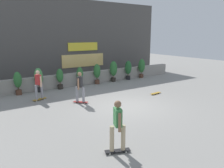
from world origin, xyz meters
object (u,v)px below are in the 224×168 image
object	(u,v)px
potted_plant_4	(80,75)
potted_plant_6	(113,70)
potted_plant_2	(39,78)
potted_plant_8	(142,67)
potted_plant_5	(97,72)
skater_by_wall_right	(118,124)
potted_plant_3	(60,77)
potted_plant_7	(128,69)
skateboard_near_camera	(156,93)
skater_mid_plaza	(39,84)
skater_far_left	(80,86)
potted_plant_1	(18,82)

from	to	relation	value
potted_plant_4	potted_plant_6	xyz separation A→B (m)	(2.90, 0.00, 0.16)
potted_plant_2	potted_plant_8	xyz separation A→B (m)	(8.70, 0.00, 0.04)
potted_plant_5	skater_by_wall_right	xyz separation A→B (m)	(-4.53, -9.01, 0.07)
potted_plant_5	skater_by_wall_right	world-z (taller)	skater_by_wall_right
potted_plant_2	potted_plant_3	size ratio (longest dim) A/B	1.12
potted_plant_7	skateboard_near_camera	size ratio (longest dim) A/B	1.90
potted_plant_5	skateboard_near_camera	distance (m)	4.92
skater_mid_plaza	potted_plant_5	bearing A→B (deg)	21.24
potted_plant_5	skater_by_wall_right	size ratio (longest dim) A/B	0.88
potted_plant_5	skateboard_near_camera	bearing A→B (deg)	-71.98
potted_plant_3	potted_plant_6	xyz separation A→B (m)	(4.38, 0.00, 0.15)
skater_far_left	potted_plant_4	bearing A→B (deg)	64.13
potted_plant_6	potted_plant_7	distance (m)	1.46
potted_plant_1	potted_plant_3	size ratio (longest dim) A/B	1.02
potted_plant_8	skater_far_left	bearing A→B (deg)	-154.15
skater_mid_plaza	potted_plant_7	bearing A→B (deg)	13.60
skater_by_wall_right	skater_far_left	xyz separation A→B (m)	(1.34, 5.33, 0.00)
potted_plant_7	skater_mid_plaza	size ratio (longest dim) A/B	0.91
potted_plant_1	potted_plant_8	size ratio (longest dim) A/B	0.89
potted_plant_2	potted_plant_4	bearing A→B (deg)	0.00
skater_mid_plaza	potted_plant_6	bearing A→B (deg)	16.57
potted_plant_5	potted_plant_7	distance (m)	2.95
skater_by_wall_right	skateboard_near_camera	world-z (taller)	skater_by_wall_right
potted_plant_6	skateboard_near_camera	bearing A→B (deg)	-89.84
potted_plant_7	potted_plant_8	xyz separation A→B (m)	(1.44, 0.00, 0.04)
potted_plant_2	potted_plant_8	world-z (taller)	potted_plant_8
potted_plant_6	potted_plant_8	size ratio (longest dim) A/B	1.00
potted_plant_8	skateboard_near_camera	bearing A→B (deg)	-122.07
potted_plant_4	skateboard_near_camera	world-z (taller)	potted_plant_4
potted_plant_4	potted_plant_5	distance (m)	1.41
potted_plant_3	skater_far_left	distance (m)	3.69
potted_plant_3	skater_mid_plaza	size ratio (longest dim) A/B	0.82
skater_far_left	skateboard_near_camera	size ratio (longest dim) A/B	2.08
potted_plant_7	potted_plant_8	world-z (taller)	potted_plant_8
skater_by_wall_right	skater_far_left	bearing A→B (deg)	75.92
potted_plant_1	potted_plant_3	world-z (taller)	potted_plant_1
potted_plant_7	potted_plant_8	distance (m)	1.45
potted_plant_7	skateboard_near_camera	bearing A→B (deg)	-107.40
skater_by_wall_right	potted_plant_8	bearing A→B (deg)	45.28
potted_plant_2	potted_plant_7	xyz separation A→B (m)	(7.25, 0.00, -0.01)
potted_plant_1	skateboard_near_camera	size ratio (longest dim) A/B	1.75
potted_plant_4	potted_plant_6	world-z (taller)	potted_plant_6
skater_far_left	skater_mid_plaza	world-z (taller)	same
potted_plant_3	skater_mid_plaza	distance (m)	2.73
potted_plant_2	potted_plant_6	bearing A→B (deg)	0.00
skater_mid_plaza	potted_plant_3	bearing A→B (deg)	43.86
potted_plant_5	potted_plant_7	world-z (taller)	potted_plant_7
skater_far_left	skater_mid_plaza	xyz separation A→B (m)	(-1.67, 1.79, 0.00)
potted_plant_4	potted_plant_7	distance (m)	4.36
potted_plant_6	skater_far_left	distance (m)	5.95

